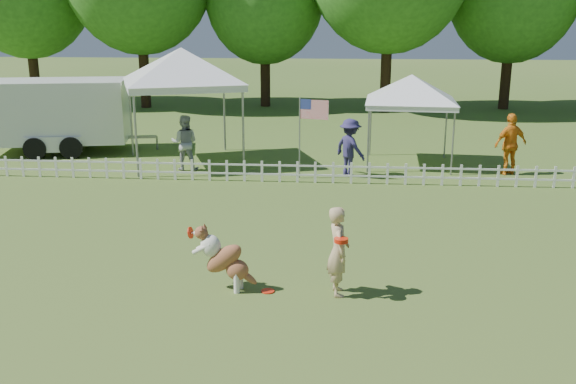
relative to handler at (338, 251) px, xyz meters
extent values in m
plane|color=#33571B|center=(-0.95, 0.39, -0.76)|extent=(120.00, 120.00, 0.00)
imported|color=tan|center=(0.00, 0.00, 0.00)|extent=(0.46, 0.61, 1.53)
cylinder|color=red|center=(-1.18, -0.03, -0.75)|extent=(0.27, 0.27, 0.02)
imported|color=#A6A8AC|center=(-4.70, 8.63, 0.07)|extent=(0.85, 0.68, 1.67)
imported|color=#2D2754|center=(0.26, 8.30, 0.07)|extent=(1.19, 1.22, 1.68)
imported|color=orange|center=(4.93, 8.88, 0.14)|extent=(1.15, 0.83, 1.81)
camera|label=1|loc=(0.01, -10.02, 3.78)|focal=40.00mm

